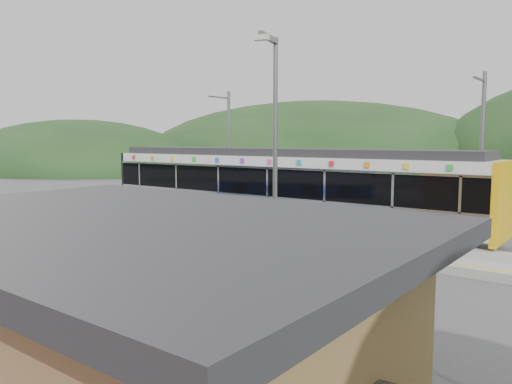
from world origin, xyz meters
The scene contains 9 objects.
ground centered at (0.00, 0.00, 0.00)m, with size 120.00×120.00×0.00m, color #4C4C4F.
hills centered at (6.19, 5.29, 0.00)m, with size 146.00×149.00×26.00m.
platform centered at (0.00, 3.30, 0.15)m, with size 26.00×3.20×0.30m, color #9E9E99.
yellow_line centered at (0.00, 2.00, 0.30)m, with size 26.00×0.10×0.01m, color yellow.
train centered at (-1.66, 6.00, 2.06)m, with size 20.44×3.01×3.74m.
catenary_mast_west centered at (-7.00, 8.56, 3.65)m, with size 0.18×1.80×7.00m.
catenary_mast_east centered at (7.00, 8.56, 3.65)m, with size 0.18×1.80×7.00m.
station_shelter centered at (6.00, -9.01, 1.55)m, with size 9.20×6.20×3.00m.
lamp_post centered at (4.87, -3.56, 4.00)m, with size 0.42×1.20×6.73m.
Camera 1 is at (12.29, -13.89, 4.16)m, focal length 35.00 mm.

